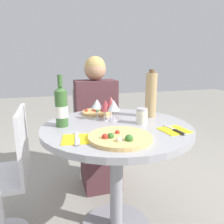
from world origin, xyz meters
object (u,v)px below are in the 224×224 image
pizza_large (120,137)px  chair_behind_diner (95,134)px  dining_table (117,149)px  wine_bottle (61,107)px  chair_empty_side (6,179)px  tall_carafe (151,95)px  seated_diner (98,128)px

pizza_large → chair_behind_diner: bearing=85.6°
dining_table → pizza_large: 0.30m
chair_behind_diner → wine_bottle: 0.94m
chair_empty_side → tall_carafe: 1.11m
wine_bottle → tall_carafe: tall_carafe is taller
chair_empty_side → pizza_large: bearing=-120.3°
seated_diner → chair_empty_side: size_ratio=1.37×
chair_behind_diner → seated_diner: size_ratio=0.73×
dining_table → tall_carafe: tall_carafe is taller
chair_behind_diner → tall_carafe: bearing=112.0°
chair_empty_side → wine_bottle: bearing=-98.1°
chair_empty_side → pizza_large: chair_empty_side is taller
seated_diner → chair_empty_side: 0.91m
seated_diner → wine_bottle: seated_diner is taller
chair_behind_diner → wine_bottle: size_ratio=2.77×
pizza_large → tall_carafe: bearing=47.1°
pizza_large → wine_bottle: wine_bottle is taller
seated_diner → tall_carafe: size_ratio=3.57×
pizza_large → tall_carafe: (0.35, 0.38, 0.15)m
pizza_large → wine_bottle: 0.43m
dining_table → chair_empty_side: size_ratio=1.07×
chair_behind_diner → pizza_large: chair_behind_diner is taller
chair_empty_side → pizza_large: 0.81m
seated_diner → pizza_large: (-0.08, -0.91, 0.24)m
dining_table → pizza_large: size_ratio=2.81×
seated_diner → wine_bottle: 0.77m
chair_behind_diner → dining_table: bearing=88.4°
dining_table → wine_bottle: (-0.33, 0.08, 0.28)m
chair_empty_side → wine_bottle: (0.36, -0.05, 0.45)m
dining_table → seated_diner: seated_diner is taller
chair_behind_diner → chair_empty_side: 0.99m
seated_diner → tall_carafe: seated_diner is taller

